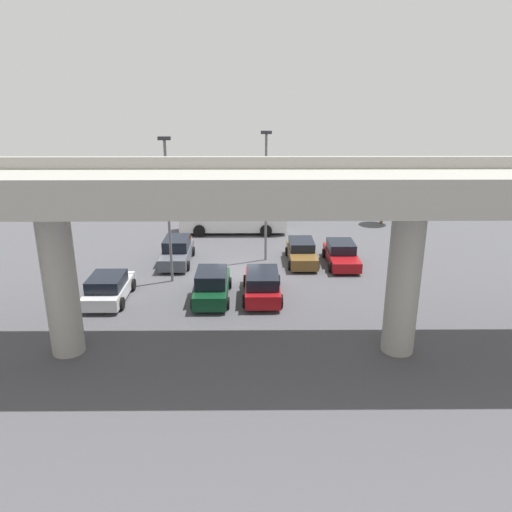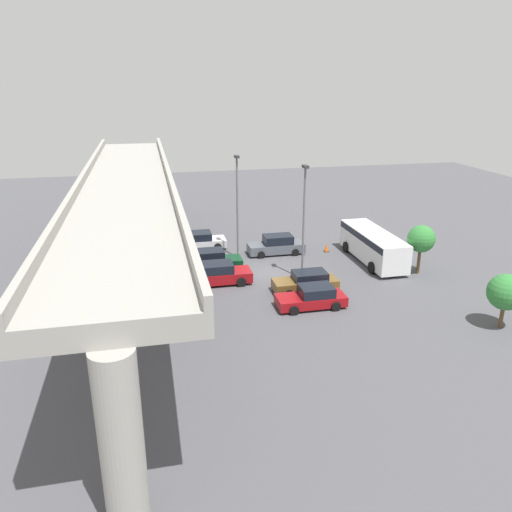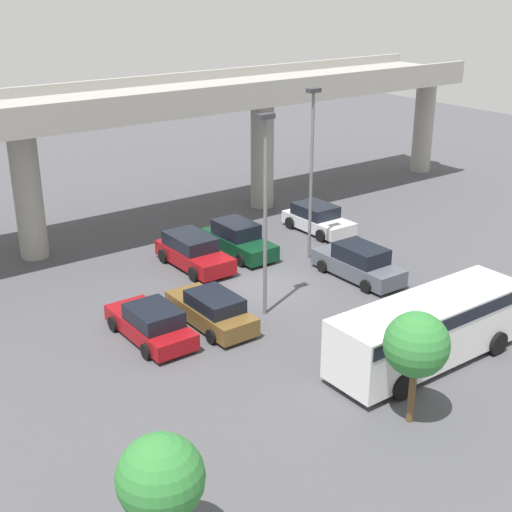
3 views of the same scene
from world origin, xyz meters
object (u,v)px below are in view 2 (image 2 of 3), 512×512
(lamp_post_mid_lot, at_px, (304,215))
(tree_front_centre, at_px, (421,239))
(lamp_post_near_aisle, at_px, (237,200))
(parked_car_2, at_px, (218,274))
(parked_car_1, at_px, (306,282))
(parked_car_3, at_px, (211,261))
(traffic_cone, at_px, (326,248))
(tree_front_left, at_px, (506,292))
(parked_car_5, at_px, (200,241))
(shuttle_bus, at_px, (373,244))
(parked_car_4, at_px, (276,245))
(parked_car_0, at_px, (312,297))

(lamp_post_mid_lot, distance_m, tree_front_centre, 9.50)
(tree_front_centre, bearing_deg, lamp_post_near_aisle, 62.70)
(parked_car_2, height_order, lamp_post_mid_lot, lamp_post_mid_lot)
(parked_car_1, distance_m, parked_car_2, 6.59)
(parked_car_3, height_order, tree_front_centre, tree_front_centre)
(traffic_cone, bearing_deg, tree_front_left, -161.01)
(parked_car_1, bearing_deg, parked_car_3, -42.55)
(parked_car_2, bearing_deg, parked_car_5, 92.41)
(parked_car_2, distance_m, lamp_post_mid_lot, 7.71)
(parked_car_3, bearing_deg, shuttle_bus, -3.03)
(parked_car_3, bearing_deg, tree_front_centre, -14.69)
(parked_car_4, height_order, tree_front_left, tree_front_left)
(parked_car_4, relative_size, tree_front_centre, 1.25)
(shuttle_bus, bearing_deg, parked_car_1, 123.62)
(parked_car_4, distance_m, shuttle_bus, 8.19)
(parked_car_1, height_order, shuttle_bus, shuttle_bus)
(traffic_cone, bearing_deg, parked_car_0, 155.35)
(traffic_cone, bearing_deg, tree_front_centre, -141.62)
(parked_car_5, distance_m, tree_front_centre, 18.87)
(tree_front_left, xyz_separation_m, tree_front_centre, (9.36, 0.29, 0.49))
(shuttle_bus, bearing_deg, parked_car_2, 98.98)
(lamp_post_near_aisle, height_order, traffic_cone, lamp_post_near_aisle)
(lamp_post_near_aisle, xyz_separation_m, tree_front_centre, (-6.76, -13.10, -2.21))
(parked_car_1, xyz_separation_m, parked_car_5, (11.30, 6.33, 0.03))
(parked_car_2, relative_size, parked_car_4, 0.97)
(traffic_cone, bearing_deg, parked_car_3, 102.91)
(parked_car_4, height_order, shuttle_bus, shuttle_bus)
(parked_car_5, height_order, lamp_post_mid_lot, lamp_post_mid_lot)
(shuttle_bus, height_order, lamp_post_near_aisle, lamp_post_near_aisle)
(parked_car_1, bearing_deg, tree_front_left, 141.56)
(parked_car_2, relative_size, tree_front_centre, 1.21)
(parked_car_5, relative_size, tree_front_left, 1.26)
(shuttle_bus, height_order, tree_front_left, tree_front_left)
(parked_car_4, height_order, traffic_cone, parked_car_4)
(parked_car_1, relative_size, lamp_post_near_aisle, 0.53)
(parked_car_0, distance_m, parked_car_4, 11.04)
(parked_car_1, bearing_deg, shuttle_bus, -146.38)
(parked_car_4, bearing_deg, parked_car_5, -24.53)
(parked_car_1, xyz_separation_m, traffic_cone, (8.02, -4.46, -0.36))
(parked_car_5, bearing_deg, parked_car_4, -24.53)
(parked_car_5, relative_size, shuttle_bus, 0.51)
(shuttle_bus, bearing_deg, lamp_post_near_aisle, 72.77)
(parked_car_0, height_order, lamp_post_mid_lot, lamp_post_mid_lot)
(tree_front_left, bearing_deg, parked_car_2, 56.15)
(parked_car_3, relative_size, shuttle_bus, 0.55)
(parked_car_5, bearing_deg, tree_front_left, -49.72)
(parked_car_0, bearing_deg, parked_car_2, -44.20)
(lamp_post_near_aisle, xyz_separation_m, lamp_post_mid_lot, (-5.81, -3.91, -0.01))
(parked_car_2, bearing_deg, parked_car_4, 43.37)
(parked_car_2, xyz_separation_m, parked_car_3, (2.82, 0.13, 0.00))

